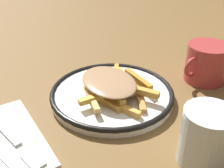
% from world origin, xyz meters
% --- Properties ---
extents(ground_plane, '(2.60, 2.60, 0.00)m').
position_xyz_m(ground_plane, '(0.00, 0.00, 0.00)').
color(ground_plane, brown).
extents(plate, '(0.26, 0.26, 0.02)m').
position_xyz_m(plate, '(0.00, 0.00, 0.01)').
color(plate, white).
rests_on(plate, ground_plane).
extents(fries_heap, '(0.17, 0.19, 0.04)m').
position_xyz_m(fries_heap, '(-0.00, 0.00, 0.03)').
color(fries_heap, gold).
rests_on(fries_heap, plate).
extents(fork, '(0.04, 0.18, 0.00)m').
position_xyz_m(fork, '(0.22, 0.02, 0.02)').
color(fork, silver).
rests_on(fork, napkin).
extents(water_glass, '(0.08, 0.08, 0.09)m').
position_xyz_m(water_glass, '(-0.01, 0.23, 0.05)').
color(water_glass, silver).
rests_on(water_glass, ground_plane).
extents(coffee_mug, '(0.12, 0.10, 0.09)m').
position_xyz_m(coffee_mug, '(-0.22, 0.06, 0.04)').
color(coffee_mug, '#B93C3C').
rests_on(coffee_mug, ground_plane).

